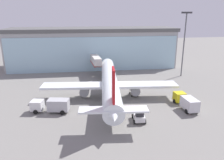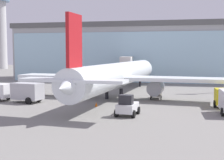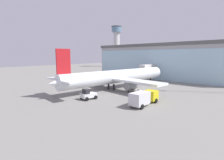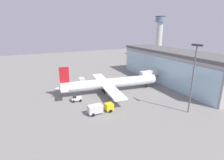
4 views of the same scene
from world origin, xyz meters
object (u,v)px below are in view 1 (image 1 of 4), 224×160
catering_truck (52,105)px  pushback_tug (139,116)px  safety_cone_nose (109,110)px  safety_cone_wingtip (42,102)px  airplane (110,82)px  fuel_truck (186,101)px  baggage_cart (134,93)px  jet_bridge (95,60)px  apron_light_mast (184,39)px

catering_truck → pushback_tug: 17.04m
safety_cone_nose → safety_cone_wingtip: size_ratio=1.00×
airplane → fuel_truck: 17.13m
baggage_cart → jet_bridge: bearing=-161.2°
jet_bridge → pushback_tug: jet_bridge is taller
fuel_truck → pushback_tug: fuel_truck is taller
catering_truck → baggage_cart: (18.36, 6.13, -0.97)m
baggage_cart → pushback_tug: (-2.75, -12.95, 0.47)m
safety_cone_nose → safety_cone_wingtip: 15.16m
baggage_cart → safety_cone_nose: size_ratio=5.14×
apron_light_mast → safety_cone_nose: 35.64m
apron_light_mast → catering_truck: (-37.45, -19.50, -9.82)m
apron_light_mast → jet_bridge: bearing=163.5°
jet_bridge → fuel_truck: jet_bridge is taller
airplane → catering_truck: size_ratio=5.18×
apron_light_mast → airplane: size_ratio=0.48×
baggage_cart → fuel_truck: bearing=43.0°
catering_truck → safety_cone_wingtip: catering_truck is taller
catering_truck → airplane: bearing=-139.8°
safety_cone_wingtip → safety_cone_nose: bearing=-26.6°
baggage_cart → safety_cone_wingtip: baggage_cart is taller
pushback_tug → safety_cone_wingtip: (-18.03, 11.76, -0.70)m
jet_bridge → apron_light_mast: apron_light_mast is taller
airplane → fuel_truck: (14.05, -9.62, -1.88)m
airplane → pushback_tug: airplane is taller
catering_truck → safety_cone_nose: size_ratio=13.83×
catering_truck → baggage_cart: bearing=-148.5°
apron_light_mast → pushback_tug: apron_light_mast is taller
baggage_cart → pushback_tug: 13.24m
apron_light_mast → safety_cone_wingtip: apron_light_mast is taller
fuel_truck → pushback_tug: bearing=108.7°
pushback_tug → safety_cone_nose: size_ratio=6.21×
jet_bridge → safety_cone_wingtip: size_ratio=21.70×
pushback_tug → fuel_truck: bearing=-63.9°
baggage_cart → safety_cone_wingtip: 20.81m
jet_bridge → safety_cone_nose: jet_bridge is taller
jet_bridge → baggage_cart: (6.75, -21.03, -3.99)m
jet_bridge → airplane: airplane is taller
apron_light_mast → baggage_cart: size_ratio=6.74×
baggage_cart → pushback_tug: size_ratio=0.83×
catering_truck → fuel_truck: bearing=-173.7°
safety_cone_nose → baggage_cart: bearing=47.8°
apron_light_mast → baggage_cart: bearing=-145.0°
jet_bridge → fuel_truck: (15.11, -30.29, -3.02)m
fuel_truck → safety_cone_nose: size_ratio=13.30×
baggage_cart → safety_cone_nose: (-7.23, -7.98, -0.23)m
safety_cone_nose → airplane: bearing=79.6°
safety_cone_wingtip → airplane: bearing=5.9°
fuel_truck → baggage_cart: bearing=42.4°
baggage_cart → safety_cone_nose: bearing=-41.2°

